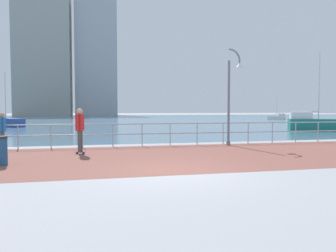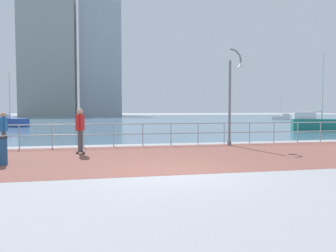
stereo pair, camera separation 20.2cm
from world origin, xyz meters
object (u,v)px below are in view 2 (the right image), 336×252
bystander (4,128)px  trash_bin (0,150)px  sailboat_ivory (282,117)px  sailboat_navy (9,122)px  sailboat_yellow (320,124)px  lamppost (233,92)px  skateboarder (80,126)px

bystander → trash_bin: 4.15m
sailboat_ivory → sailboat_navy: sailboat_navy is taller
sailboat_ivory → sailboat_yellow: size_ratio=0.67×
lamppost → sailboat_ivory: bearing=55.9°
lamppost → skateboarder: 7.55m
skateboarder → bystander: 3.86m
bystander → sailboat_navy: bearing=104.2°
lamppost → bystander: 10.69m
sailboat_ivory → sailboat_navy: bearing=-157.9°
trash_bin → sailboat_yellow: 24.20m
lamppost → trash_bin: lamppost is taller
bystander → sailboat_ivory: (36.16, 37.51, -0.57)m
bystander → sailboat_navy: (-5.24, 20.68, -0.44)m
skateboarder → bystander: size_ratio=1.09×
bystander → sailboat_navy: 21.34m
skateboarder → sailboat_navy: (-8.60, 22.59, -0.56)m
bystander → sailboat_ivory: 52.11m
trash_bin → sailboat_navy: sailboat_navy is taller
bystander → trash_bin: size_ratio=1.79×
sailboat_ivory → sailboat_navy: (-41.41, -16.83, 0.12)m
trash_bin → sailboat_yellow: bearing=30.4°
sailboat_yellow → bystander: bearing=-159.3°
skateboarder → bystander: skateboarder is taller
skateboarder → sailboat_ivory: bearing=50.2°
lamppost → skateboarder: size_ratio=2.62×
lamppost → bystander: lamppost is taller
sailboat_ivory → sailboat_yellow: 32.56m
bystander → sailboat_ivory: bearing=46.0°
lamppost → sailboat_yellow: bearing=36.9°
sailboat_yellow → skateboarder: bearing=-151.2°
lamppost → sailboat_navy: size_ratio=0.84×
bystander → sailboat_yellow: sailboat_yellow is taller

